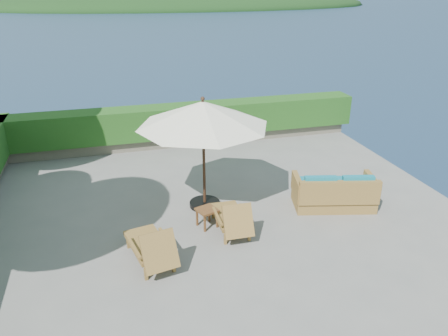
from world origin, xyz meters
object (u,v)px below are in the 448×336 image
object	(u,v)px
lounge_right	(232,218)
wicker_loveseat	(334,193)
side_table	(207,212)
lounge_left	(152,247)
patio_umbrella	(203,115)

from	to	relation	value
lounge_right	wicker_loveseat	distance (m)	2.77
side_table	wicker_loveseat	world-z (taller)	wicker_loveseat
lounge_right	lounge_left	bearing A→B (deg)	-158.69
lounge_left	lounge_right	world-z (taller)	lounge_left
patio_umbrella	side_table	bearing A→B (deg)	-99.84
lounge_right	wicker_loveseat	world-z (taller)	wicker_loveseat
side_table	wicker_loveseat	bearing A→B (deg)	1.35
lounge_right	side_table	distance (m)	0.61
lounge_right	patio_umbrella	bearing A→B (deg)	103.54
lounge_right	wicker_loveseat	xyz separation A→B (m)	(2.73, 0.46, 0.00)
lounge_left	wicker_loveseat	bearing A→B (deg)	2.24
lounge_left	lounge_right	bearing A→B (deg)	8.72
patio_umbrella	wicker_loveseat	bearing A→B (deg)	-16.30
patio_umbrella	wicker_loveseat	world-z (taller)	patio_umbrella
lounge_right	side_table	xyz separation A→B (m)	(-0.47, 0.38, 0.00)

